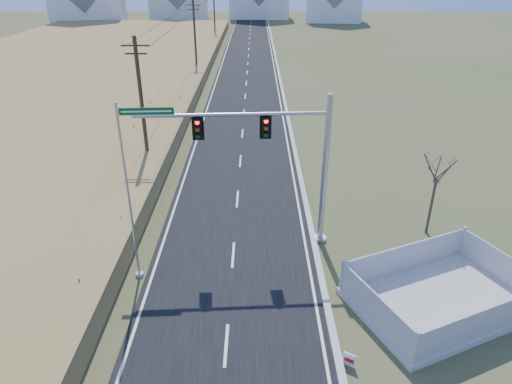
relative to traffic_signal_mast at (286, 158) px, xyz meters
name	(u,v)px	position (x,y,z in m)	size (l,w,h in m)	color
ground	(229,310)	(-2.59, -5.29, -4.75)	(260.00, 260.00, 0.00)	#424B24
road	(248,66)	(-2.59, 44.71, -4.72)	(8.00, 180.00, 0.06)	black
curb	(277,66)	(1.56, 44.71, -4.66)	(0.30, 180.00, 0.18)	#B2AFA8
reed_marsh	(46,78)	(-26.59, 34.71, -4.10)	(38.00, 110.00, 1.30)	olive
utility_pole_near	(142,103)	(-9.09, 9.71, -0.06)	(1.80, 0.26, 9.00)	#422D1E
utility_pole_mid	(195,37)	(-9.09, 39.71, -0.06)	(1.80, 0.26, 9.00)	#422D1E
utility_pole_far	(214,13)	(-9.09, 69.71, -0.06)	(1.80, 0.26, 9.00)	#422D1E
traffic_signal_mast	(286,158)	(0.00, 0.00, 0.00)	(9.83, 0.94, 7.83)	#9EA0A5
fence_enclosure	(439,298)	(6.37, -4.90, -4.44)	(8.54, 7.37, 1.65)	#B7B5AD
open_sign	(349,360)	(1.91, -8.26, -4.44)	(0.42, 0.28, 0.58)	white
flagpole	(131,214)	(-6.89, -2.91, -1.44)	(0.37, 0.37, 8.28)	#B7B5AD
bare_tree	(439,168)	(7.78, 0.88, -0.91)	(1.80, 1.80, 4.76)	#4C3F33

